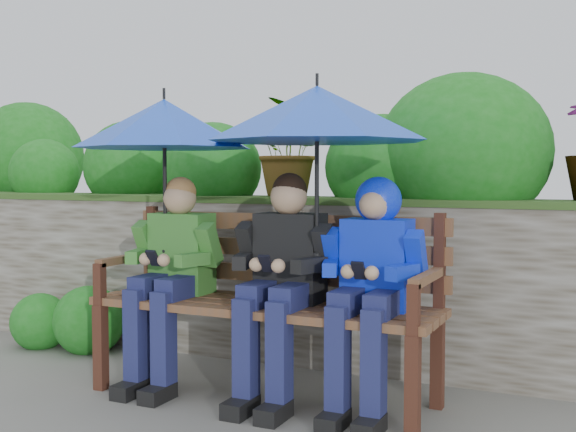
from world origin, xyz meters
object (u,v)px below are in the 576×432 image
at_px(park_bench, 269,290).
at_px(boy_left, 172,268).
at_px(umbrella_left, 164,124).
at_px(boy_middle, 282,274).
at_px(boy_right, 371,272).
at_px(umbrella_right, 317,114).

relative_size(park_bench, boy_left, 1.60).
distance_m(park_bench, umbrella_left, 1.09).
bearing_deg(boy_middle, umbrella_left, 177.92).
xyz_separation_m(park_bench, boy_right, (0.59, -0.08, 0.14)).
bearing_deg(umbrella_right, boy_right, -1.64).
height_order(park_bench, umbrella_left, umbrella_left).
distance_m(boy_right, umbrella_right, 0.83).
bearing_deg(boy_middle, boy_right, 1.79).
bearing_deg(park_bench, umbrella_right, -12.72).
xyz_separation_m(park_bench, umbrella_left, (-0.61, -0.06, 0.89)).
distance_m(park_bench, boy_middle, 0.18).
xyz_separation_m(boy_middle, umbrella_left, (-0.73, 0.03, 0.78)).
bearing_deg(boy_right, park_bench, 172.68).
bearing_deg(boy_left, umbrella_left, 157.15).
bearing_deg(boy_middle, park_bench, 142.13).
relative_size(boy_left, umbrella_left, 1.17).
xyz_separation_m(boy_right, umbrella_right, (-0.29, 0.01, 0.77)).
bearing_deg(boy_right, umbrella_left, 179.45).
bearing_deg(boy_right, boy_middle, -178.21).
distance_m(boy_middle, umbrella_right, 0.83).
relative_size(boy_right, umbrella_left, 1.17).
xyz_separation_m(boy_left, umbrella_right, (0.86, 0.02, 0.82)).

